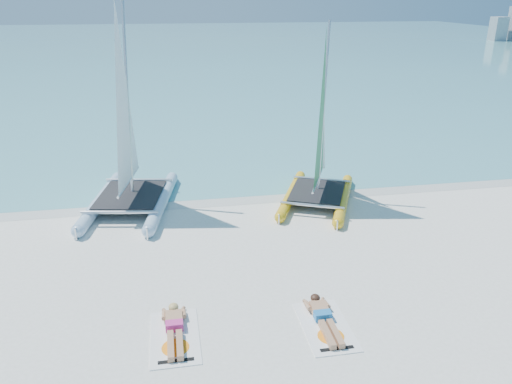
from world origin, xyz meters
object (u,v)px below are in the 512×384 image
catamaran_blue (126,146)px  sunbather_a (174,327)px  towel_b (326,326)px  sunbather_b (323,317)px  catamaran_yellow (321,144)px  towel_a (175,337)px

catamaran_blue → sunbather_a: catamaran_blue is taller
towel_b → sunbather_b: (0.00, 0.19, 0.11)m
catamaran_yellow → sunbather_a: catamaran_yellow is taller
catamaran_blue → sunbather_a: bearing=-70.4°
catamaran_yellow → sunbather_b: 7.47m
towel_a → catamaran_blue: bearing=99.6°
catamaran_yellow → towel_b: (-2.00, -7.16, -1.91)m
sunbather_b → towel_a: bearing=179.8°
catamaran_blue → catamaran_yellow: bearing=6.6°
catamaran_yellow → catamaran_blue: bearing=-159.1°
sunbather_b → catamaran_yellow: bearing=74.0°
catamaran_yellow → sunbather_a: size_ratio=3.53×
sunbather_a → towel_b: size_ratio=0.93×
catamaran_blue → towel_a: (1.23, -7.32, -2.08)m
sunbather_a → sunbather_b: (3.19, -0.20, 0.00)m
catamaran_blue → towel_a: size_ratio=3.79×
sunbather_b → towel_b: bearing=-90.0°
sunbather_a → catamaran_blue: bearing=99.8°
sunbather_b → sunbather_a: bearing=176.4°
catamaran_blue → sunbather_a: (1.23, -7.13, -1.97)m
catamaran_yellow → sunbather_b: bearing=-81.9°
towel_a → towel_b: size_ratio=1.00×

